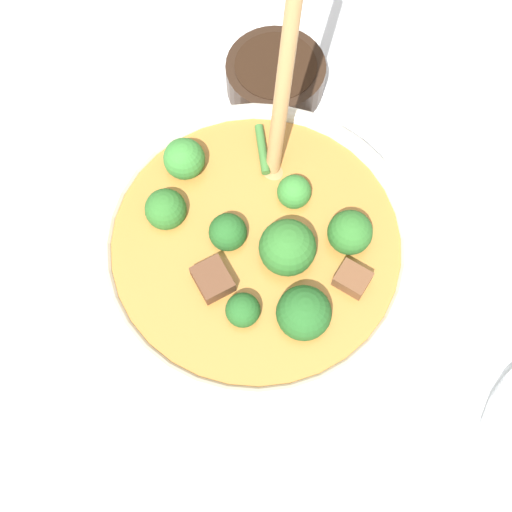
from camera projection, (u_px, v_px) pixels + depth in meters
ground_plane at (256, 283)px, 0.59m from camera, size 4.00×4.00×0.00m
stew_bowl at (256, 258)px, 0.53m from camera, size 0.26×0.27×0.28m
condiment_bowl at (275, 75)px, 0.65m from camera, size 0.10×0.10×0.04m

